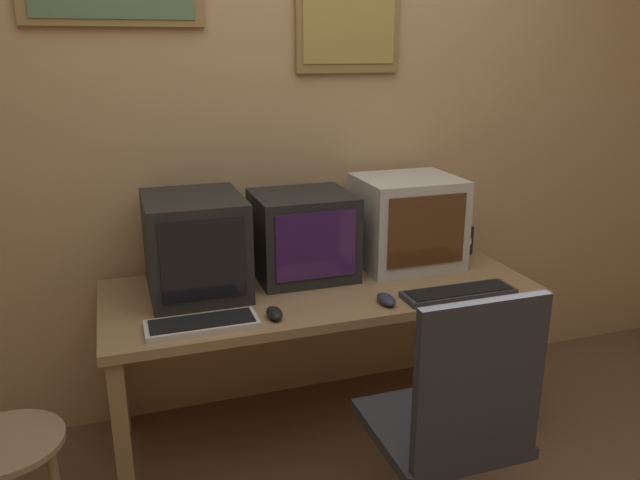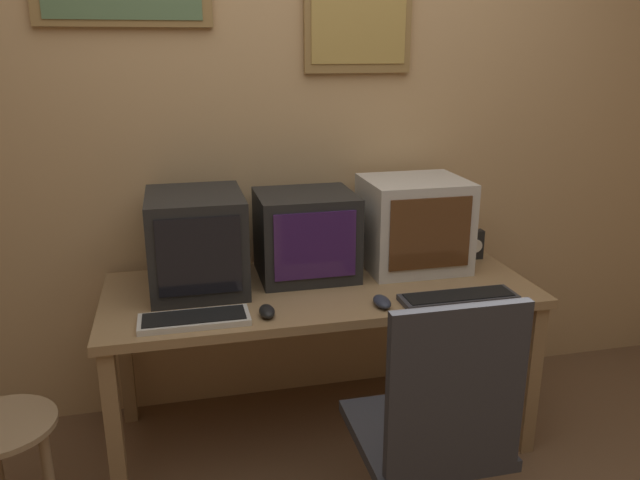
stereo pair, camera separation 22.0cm
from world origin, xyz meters
TOP-DOWN VIEW (x-y plane):
  - wall_back at (-0.00, 1.45)m, footprint 8.00×0.08m
  - desk at (0.00, 1.02)m, footprint 1.73×0.72m
  - monitor_left at (-0.48, 1.13)m, footprint 0.37×0.44m
  - monitor_center at (-0.03, 1.17)m, footprint 0.40×0.36m
  - monitor_right at (0.45, 1.16)m, footprint 0.43×0.38m
  - keyboard_main at (-0.52, 0.78)m, footprint 0.39×0.15m
  - keyboard_side at (0.48, 0.75)m, footprint 0.46×0.13m
  - mouse_near_keyboard at (-0.26, 0.77)m, footprint 0.06×0.10m
  - mouse_far_corner at (0.18, 0.76)m, footprint 0.06×0.12m
  - desk_clock at (0.77, 1.20)m, footprint 0.09×0.05m
  - office_chair at (0.18, 0.26)m, footprint 0.47×0.47m
  - side_stool at (-1.16, 0.65)m, footprint 0.36×0.36m

SIDE VIEW (x-z plane):
  - side_stool at x=-1.16m, z-range 0.13..0.60m
  - office_chair at x=0.18m, z-range -0.08..0.89m
  - desk at x=0.00m, z-range 0.28..0.98m
  - keyboard_side at x=0.48m, z-range 0.70..0.73m
  - keyboard_main at x=-0.52m, z-range 0.70..0.73m
  - mouse_far_corner at x=0.18m, z-range 0.70..0.74m
  - mouse_near_keyboard at x=-0.26m, z-range 0.70..0.74m
  - desk_clock at x=0.77m, z-range 0.70..0.84m
  - monitor_center at x=-0.03m, z-range 0.70..1.06m
  - monitor_left at x=-0.48m, z-range 0.70..1.09m
  - monitor_right at x=0.45m, z-range 0.70..1.10m
  - wall_back at x=0.00m, z-range 0.01..2.61m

